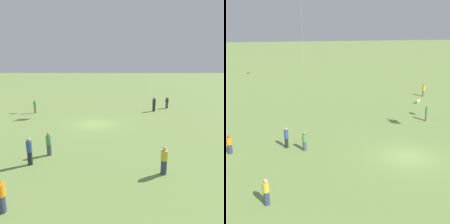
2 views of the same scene
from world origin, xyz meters
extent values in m
plane|color=#7A994C|center=(0.00, 0.00, 0.00)|extent=(240.00, 240.00, 0.00)
cylinder|color=#333D5B|center=(2.96, 14.37, 0.40)|extent=(0.44, 0.44, 0.81)
cylinder|color=orange|center=(2.96, 14.37, 1.10)|extent=(0.51, 0.51, 0.58)
sphere|color=brown|center=(2.96, 14.37, 1.51)|extent=(0.24, 0.24, 0.24)
cylinder|color=#333D5B|center=(-5.03, 10.86, 0.44)|extent=(0.47, 0.47, 0.88)
cylinder|color=gold|center=(-5.03, 10.86, 1.18)|extent=(0.56, 0.56, 0.61)
sphere|color=beige|center=(-5.03, 10.86, 1.61)|extent=(0.24, 0.24, 0.24)
cylinder|color=#847056|center=(8.39, -5.23, 0.43)|extent=(0.35, 0.35, 0.86)
cylinder|color=#4C9956|center=(8.39, -5.23, 1.16)|extent=(0.42, 0.42, 0.61)
sphere|color=#A87A56|center=(8.39, -5.23, 1.59)|extent=(0.24, 0.24, 0.24)
cylinder|color=#4C4C51|center=(2.61, 8.20, 0.40)|extent=(0.40, 0.40, 0.80)
cylinder|color=#4C9956|center=(2.61, 8.20, 1.11)|extent=(0.48, 0.48, 0.62)
sphere|color=#A87A56|center=(2.61, 8.20, 1.54)|extent=(0.24, 0.24, 0.24)
cylinder|color=#232328|center=(3.42, 9.72, 0.44)|extent=(0.37, 0.37, 0.89)
cylinder|color=#2D5193|center=(3.42, 9.72, 1.24)|extent=(0.44, 0.44, 0.71)
sphere|color=tan|center=(3.42, 9.72, 1.72)|extent=(0.24, 0.24, 0.24)
cylinder|color=#847056|center=(18.64, -9.31, 0.41)|extent=(0.45, 0.45, 0.82)
cylinder|color=gold|center=(18.64, -9.31, 1.18)|extent=(0.52, 0.52, 0.74)
sphere|color=#A87A56|center=(18.64, -9.31, 1.67)|extent=(0.24, 0.24, 0.24)
cylinder|color=silver|center=(23.84, 7.25, 9.58)|extent=(0.01, 0.01, 19.15)
cylinder|color=silver|center=(15.10, -7.03, 0.38)|extent=(0.52, 0.61, 0.29)
sphere|color=silver|center=(15.28, -7.33, 0.43)|extent=(0.26, 0.26, 0.26)
cylinder|color=silver|center=(15.10, -7.03, 0.12)|extent=(0.13, 0.13, 0.24)
camera|label=1|loc=(-2.06, 22.85, 6.52)|focal=35.00mm
camera|label=2|loc=(-21.89, 9.07, 10.97)|focal=50.00mm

